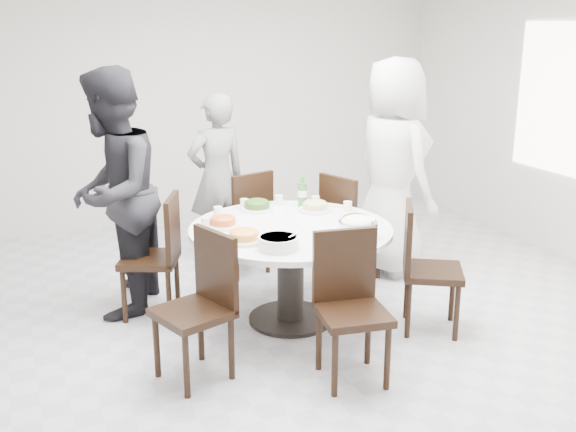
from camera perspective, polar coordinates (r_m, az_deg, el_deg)
name	(u,v)px	position (r m, az deg, el deg)	size (l,w,h in m)	color
floor	(290,321)	(5.21, 0.17, -8.89)	(6.00, 6.00, 0.01)	silver
wall_back	(184,97)	(7.61, -8.78, 9.96)	(6.00, 0.01, 2.80)	beige
dining_table	(291,274)	(5.08, 0.22, -4.97)	(1.50, 1.50, 0.75)	white
chair_ne	(352,226)	(5.92, 5.46, -0.87)	(0.42, 0.42, 0.95)	black
chair_n	(241,222)	(6.05, -4.00, -0.47)	(0.42, 0.42, 0.95)	black
chair_nw	(149,256)	(5.27, -11.66, -3.36)	(0.42, 0.42, 0.95)	black
chair_sw	(192,309)	(4.29, -8.11, -7.84)	(0.42, 0.42, 0.95)	black
chair_s	(353,311)	(4.25, 5.55, -7.98)	(0.42, 0.42, 0.95)	black
chair_se	(433,269)	(5.02, 12.17, -4.39)	(0.42, 0.42, 0.95)	black
diner_right	(393,168)	(6.03, 8.86, 4.07)	(0.94, 0.61, 1.92)	silver
diner_middle	(217,178)	(6.32, -6.05, 3.19)	(0.58, 0.38, 1.59)	black
diner_left	(113,194)	(5.27, -14.62, 1.83)	(0.92, 0.72, 1.90)	black
dish_greens	(257,206)	(5.38, -2.64, 0.82)	(0.26, 0.26, 0.07)	white
dish_pale	(315,207)	(5.35, 2.30, 0.75)	(0.25, 0.25, 0.07)	white
dish_orange	(223,223)	(4.96, -5.51, -0.60)	(0.24, 0.24, 0.06)	white
dish_redbrown	(356,222)	(4.97, 5.75, -0.54)	(0.27, 0.27, 0.07)	white
dish_tofu	(244,237)	(4.62, -3.75, -1.79)	(0.27, 0.27, 0.07)	white
rice_bowl	(358,230)	(4.72, 5.93, -1.17)	(0.28, 0.28, 0.12)	silver
soup_bowl	(278,243)	(4.48, -0.82, -2.27)	(0.28, 0.28, 0.09)	white
beverage_bottle	(302,191)	(5.46, 1.23, 2.10)	(0.07, 0.07, 0.25)	#30712D
tea_cups	(256,201)	(5.50, -2.76, 1.26)	(0.07, 0.07, 0.08)	white
chopsticks	(263,203)	(5.57, -2.13, 1.07)	(0.24, 0.04, 0.01)	tan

